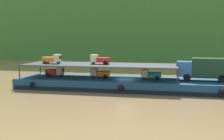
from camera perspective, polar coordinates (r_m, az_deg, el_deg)
The scene contains 9 objects.
ground_plane at distance 43.07m, azimuth 2.66°, elevation -3.64°, with size 400.00×400.00×0.00m, color brown.
cargo_barge at distance 42.92m, azimuth 2.66°, elevation -2.66°, with size 31.35×8.24×1.50m.
covered_lorry at distance 42.32m, azimuth 17.14°, elevation 0.28°, with size 7.93×2.57×3.10m.
cargo_rack at distance 43.40m, azimuth -2.27°, elevation 1.02°, with size 22.15×6.83×2.00m.
mini_truck_lower_stern at distance 46.35m, azimuth -10.76°, elevation -0.30°, with size 2.77×1.25×1.38m.
mini_truck_lower_aft at distance 43.71m, azimuth -2.36°, elevation -0.58°, with size 2.75×1.22×1.38m.
mini_truck_lower_mid at distance 42.49m, azimuth 7.39°, elevation -0.83°, with size 2.78×1.26×1.38m.
mini_truck_upper_stern at distance 45.21m, azimuth -11.31°, elevation 2.07°, with size 2.77×1.24×1.38m.
mini_truck_upper_mid at distance 43.45m, azimuth -2.34°, elevation 2.03°, with size 2.79×1.29×1.38m.
Camera 1 is at (7.03, -41.83, 7.44)m, focal length 48.08 mm.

